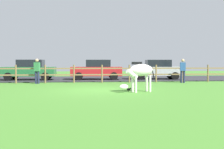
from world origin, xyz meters
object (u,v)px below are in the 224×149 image
Objects in this scene: parked_car_silver at (157,69)px; parked_car_red at (97,69)px; parked_car_green at (30,70)px; visitor_right_of_tree at (37,70)px; zebra at (140,72)px; visitor_left_of_tree at (183,70)px; crow_on_grass at (129,89)px.

parked_car_red is at bearing 178.16° from parked_car_silver.
parked_car_green is 10.07m from parked_car_silver.
parked_car_red is at bearing 39.38° from visitor_right_of_tree.
zebra is 9.44m from parked_car_silver.
parked_car_silver is 9.50m from visitor_right_of_tree.
zebra is 7.97m from visitor_right_of_tree.
zebra is at bearing -127.96° from visitor_left_of_tree.
crow_on_grass is at bearing -54.87° from parked_car_green.
zebra is at bearing -45.11° from visitor_right_of_tree.
parked_car_green reaches higher than crow_on_grass.
parked_car_red is at bearing 96.66° from crow_on_grass.
crow_on_grass is 0.05× the size of parked_car_green.
parked_car_silver is at bearing -1.84° from parked_car_red.
zebra is 0.95m from crow_on_grass.
visitor_right_of_tree is at bearing -140.62° from parked_car_red.
parked_car_green and parked_car_silver have the same top height.
visitor_right_of_tree is (-5.63, 5.65, -0.02)m from zebra.
parked_car_silver is 1.02× the size of parked_car_red.
visitor_right_of_tree reaches higher than parked_car_red.
visitor_right_of_tree is (-5.12, 5.57, 0.78)m from crow_on_grass.
crow_on_grass is at bearing -47.39° from visitor_right_of_tree.
crow_on_grass is 0.05× the size of parked_car_silver.
parked_car_red is at bearing 0.43° from parked_car_green.
parked_car_green is 2.46× the size of visitor_left_of_tree.
visitor_left_of_tree is 9.78m from visitor_right_of_tree.
zebra is 1.12× the size of visitor_right_of_tree.
zebra is at bearing -110.54° from parked_car_silver.
parked_car_red is 2.47× the size of visitor_left_of_tree.
parked_car_silver is at bearing 19.66° from visitor_right_of_tree.
parked_car_green is 2.46× the size of visitor_right_of_tree.
visitor_left_of_tree is at bearing -32.89° from parked_car_red.
parked_car_green is at bearing 161.52° from visitor_left_of_tree.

